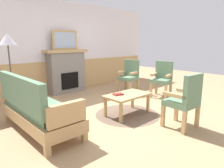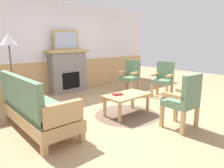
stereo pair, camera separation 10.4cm
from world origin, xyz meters
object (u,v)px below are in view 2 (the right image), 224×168
at_px(framed_picture, 66,40).
at_px(armchair_front_left, 184,99).
at_px(floor_lamp_by_couch, 9,44).
at_px(couch, 36,108).
at_px(fireplace, 68,71).
at_px(armchair_near_fireplace, 163,78).
at_px(book_on_table, 117,94).
at_px(armchair_by_window_left, 130,75).
at_px(coffee_table, 127,97).

height_order(framed_picture, armchair_front_left, framed_picture).
height_order(armchair_front_left, floor_lamp_by_couch, floor_lamp_by_couch).
bearing_deg(couch, armchair_front_left, -40.84).
bearing_deg(fireplace, framed_picture, 90.00).
bearing_deg(armchair_front_left, armchair_near_fireplace, 42.77).
height_order(book_on_table, armchair_by_window_left, armchair_by_window_left).
distance_m(framed_picture, armchair_front_left, 3.87).
bearing_deg(fireplace, book_on_table, -96.82).
xyz_separation_m(couch, floor_lamp_by_couch, (0.06, 1.40, 1.05)).
bearing_deg(armchair_by_window_left, coffee_table, -139.41).
distance_m(armchair_near_fireplace, armchair_front_left, 2.16).
bearing_deg(coffee_table, armchair_by_window_left, 40.59).
relative_size(couch, armchair_by_window_left, 1.84).
bearing_deg(fireplace, armchair_by_window_left, -45.22).
xyz_separation_m(coffee_table, armchair_near_fireplace, (1.79, 0.32, 0.15)).
bearing_deg(framed_picture, couch, -130.96).
height_order(fireplace, armchair_by_window_left, fireplace).
distance_m(coffee_table, book_on_table, 0.22).
bearing_deg(fireplace, couch, -130.96).
height_order(coffee_table, floor_lamp_by_couch, floor_lamp_by_couch).
relative_size(fireplace, couch, 0.72).
relative_size(framed_picture, armchair_near_fireplace, 0.82).
height_order(couch, floor_lamp_by_couch, floor_lamp_by_couch).
relative_size(couch, coffee_table, 1.88).
bearing_deg(fireplace, armchair_near_fireplace, -53.51).
relative_size(framed_picture, book_on_table, 4.06).
relative_size(fireplace, armchair_by_window_left, 1.33).
bearing_deg(coffee_table, book_on_table, 152.67).
height_order(armchair_near_fireplace, armchair_front_left, same).
bearing_deg(book_on_table, armchair_near_fireplace, 6.60).
distance_m(framed_picture, armchair_by_window_left, 2.15).
distance_m(couch, floor_lamp_by_couch, 1.75).
bearing_deg(armchair_front_left, book_on_table, 107.22).
distance_m(fireplace, book_on_table, 2.52).
distance_m(fireplace, framed_picture, 0.91).
bearing_deg(armchair_near_fireplace, coffee_table, -169.78).
bearing_deg(book_on_table, armchair_front_left, -72.78).
height_order(armchair_near_fireplace, armchair_by_window_left, same).
xyz_separation_m(framed_picture, armchair_by_window_left, (1.33, -1.34, -1.02)).
height_order(couch, armchair_front_left, same).
distance_m(coffee_table, armchair_by_window_left, 1.92).
bearing_deg(floor_lamp_by_couch, armchair_near_fireplace, -24.62).
bearing_deg(coffee_table, couch, 163.70).
xyz_separation_m(book_on_table, floor_lamp_by_couch, (-1.46, 1.80, 1.00)).
height_order(framed_picture, floor_lamp_by_couch, framed_picture).
bearing_deg(floor_lamp_by_couch, coffee_table, -49.09).
bearing_deg(armchair_near_fireplace, floor_lamp_by_couch, 155.38).
bearing_deg(coffee_table, fireplace, 87.44).
height_order(fireplace, book_on_table, fireplace).
xyz_separation_m(book_on_table, armchair_near_fireplace, (1.97, 0.23, 0.08)).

